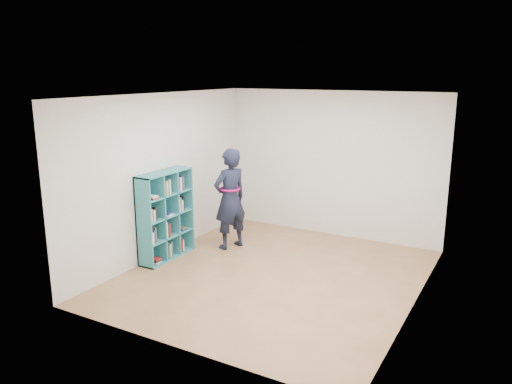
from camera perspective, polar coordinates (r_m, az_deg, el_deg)
The scene contains 9 objects.
floor at distance 7.42m, azimuth 2.02°, elevation -9.54°, with size 4.50×4.50×0.00m, color brown.
ceiling at distance 6.83m, azimuth 2.20°, elevation 10.94°, with size 4.50×4.50×0.00m, color white.
wall_left at distance 8.10m, azimuth -10.59°, elevation 1.87°, with size 0.02×4.50×2.60m, color silver.
wall_right at distance 6.39m, azimuth 18.30°, elevation -1.77°, with size 0.02×4.50×2.60m, color silver.
wall_back at distance 9.03m, azimuth 8.64°, elevation 3.16°, with size 4.00×0.02×2.60m, color silver.
wall_front at distance 5.19m, azimuth -9.35°, elevation -4.77°, with size 4.00×0.02×2.60m, color silver.
bookshelf at distance 8.03m, azimuth -10.43°, elevation -2.75°, with size 0.31×1.06×1.41m.
person at distance 8.31m, azimuth -2.99°, elevation -0.78°, with size 0.61×0.73×1.70m.
smartphone at distance 8.44m, azimuth -3.19°, elevation 0.21°, with size 0.05×0.10×0.13m.
Camera 1 is at (3.10, -6.08, 2.92)m, focal length 35.00 mm.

